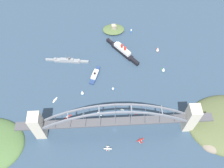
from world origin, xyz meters
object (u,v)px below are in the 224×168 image
small_boat_6 (83,114)px  small_boat_10 (164,69)px  channel_marker_buoy (136,114)px  small_boat_9 (131,31)px  small_boat_3 (122,109)px  small_boat_4 (55,100)px  harbor_arch_bridge (115,121)px  small_boat_7 (99,114)px  seaplane_second_in_formation (108,149)px  small_boat_5 (161,106)px  naval_cruiser (67,60)px  small_boat_2 (158,49)px  harbor_ferry_steamer (95,75)px  ocean_liner (122,51)px  small_boat_0 (113,88)px  seaplane_taxiing_near_bridge (140,141)px  small_boat_8 (68,117)px  small_boat_1 (82,92)px

small_boat_6 → small_boat_10: size_ratio=0.95×
channel_marker_buoy → small_boat_9: bearing=86.7°
small_boat_3 → small_boat_4: size_ratio=0.60×
small_boat_9 → harbor_arch_bridge: bearing=-102.2°
small_boat_3 → channel_marker_buoy: 23.76m
small_boat_7 → channel_marker_buoy: size_ratio=2.76×
seaplane_second_in_formation → small_boat_5: bearing=35.7°
naval_cruiser → small_boat_2: bearing=5.7°
harbor_ferry_steamer → small_boat_6: 79.11m
small_boat_5 → channel_marker_buoy: bearing=-166.7°
harbor_arch_bridge → ocean_liner: size_ratio=4.12×
harbor_ferry_steamer → small_boat_2: bearing=23.7°
harbor_arch_bridge → small_boat_4: harbor_arch_bridge is taller
small_boat_0 → small_boat_3: 42.26m
seaplane_second_in_formation → small_boat_10: size_ratio=1.15×
harbor_ferry_steamer → small_boat_3: size_ratio=6.14×
naval_cruiser → small_boat_7: (56.04, -111.40, -2.12)m
seaplane_taxiing_near_bridge → small_boat_3: small_boat_3 is taller
small_boat_10 → small_boat_3: bearing=-137.0°
small_boat_0 → small_boat_3: small_boat_0 is taller
naval_cruiser → channel_marker_buoy: (114.15, -114.87, -1.84)m
small_boat_10 → channel_marker_buoy: bearing=-124.8°
naval_cruiser → small_boat_6: bearing=-74.8°
small_boat_7 → small_boat_10: small_boat_10 is taller
harbor_arch_bridge → small_boat_2: bearing=59.8°
small_boat_3 → small_boat_8: 86.67m
small_boat_6 → small_boat_10: (141.82, 81.10, 0.27)m
small_boat_7 → small_boat_10: 141.29m
seaplane_taxiing_near_bridge → small_boat_4: bearing=149.7°
small_boat_0 → small_boat_5: 85.32m
small_boat_6 → ocean_liner: bearing=60.6°
seaplane_second_in_formation → small_boat_5: size_ratio=1.42×
small_boat_2 → harbor_arch_bridge: bearing=-120.2°
ocean_liner → small_boat_2: size_ratio=6.64×
small_boat_3 → small_boat_10: 109.30m
small_boat_5 → small_boat_8: (-149.65, -9.07, -3.02)m
small_boat_7 → seaplane_second_in_formation: bearing=-79.4°
ocean_liner → small_boat_5: 131.88m
small_boat_9 → small_boat_4: bearing=-132.4°
harbor_arch_bridge → channel_marker_buoy: size_ratio=102.73×
harbor_ferry_steamer → seaplane_taxiing_near_bridge: (65.88, -124.03, -0.47)m
small_boat_1 → channel_marker_buoy: bearing=-26.8°
small_boat_0 → small_boat_10: size_ratio=0.75×
seaplane_taxiing_near_bridge → small_boat_10: 140.39m
harbor_arch_bridge → seaplane_taxiing_near_bridge: bearing=-28.7°
small_boat_6 → small_boat_8: (-24.37, -1.80, -3.62)m
small_boat_1 → small_boat_5: size_ratio=1.19×
small_boat_3 → small_boat_8: bearing=-174.4°
small_boat_1 → small_boat_3: (63.90, -34.14, -1.51)m
seaplane_second_in_formation → small_boat_4: bearing=133.9°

